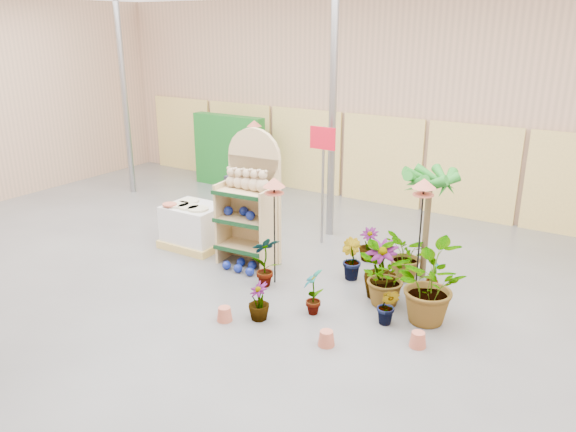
% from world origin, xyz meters
% --- Properties ---
extents(room, '(15.20, 12.10, 4.70)m').
position_xyz_m(room, '(0.00, 0.91, 2.21)').
color(room, '#595959').
rests_on(room, ground).
extents(display_shelf, '(1.01, 0.69, 2.31)m').
position_xyz_m(display_shelf, '(-0.50, 1.61, 1.06)').
color(display_shelf, tan).
rests_on(display_shelf, ground).
extents(teddy_bears, '(0.86, 0.24, 0.38)m').
position_xyz_m(teddy_bears, '(-0.47, 1.50, 1.46)').
color(teddy_bears, tan).
rests_on(teddy_bears, display_shelf).
extents(gazing_balls_shelf, '(0.85, 0.29, 0.16)m').
position_xyz_m(gazing_balls_shelf, '(-0.50, 1.48, 0.91)').
color(gazing_balls_shelf, navy).
rests_on(gazing_balls_shelf, display_shelf).
extents(gazing_balls_floor, '(0.63, 0.39, 0.15)m').
position_xyz_m(gazing_balls_floor, '(-0.41, 1.17, 0.07)').
color(gazing_balls_floor, navy).
rests_on(gazing_balls_floor, ground).
extents(pallet_stack, '(1.12, 0.93, 0.82)m').
position_xyz_m(pallet_stack, '(-1.80, 1.60, 0.39)').
color(pallet_stack, '#D5B661').
rests_on(pallet_stack, ground).
extents(charcoal_planters, '(0.80, 0.50, 1.00)m').
position_xyz_m(charcoal_planters, '(-1.99, 3.16, 0.42)').
color(charcoal_planters, black).
rests_on(charcoal_planters, ground).
extents(trellis_stock, '(2.00, 0.30, 1.80)m').
position_xyz_m(trellis_stock, '(-3.80, 5.20, 0.90)').
color(trellis_stock, '#196921').
rests_on(trellis_stock, ground).
extents(offer_sign, '(0.50, 0.08, 2.20)m').
position_xyz_m(offer_sign, '(0.10, 2.98, 1.57)').
color(offer_sign, gray).
rests_on(offer_sign, ground).
extents(bird_table_front, '(0.34, 0.34, 1.73)m').
position_xyz_m(bird_table_front, '(0.31, 1.09, 1.60)').
color(bird_table_front, black).
rests_on(bird_table_front, ground).
extents(bird_table_right, '(0.34, 0.34, 1.87)m').
position_xyz_m(bird_table_right, '(2.40, 1.77, 1.73)').
color(bird_table_right, black).
rests_on(bird_table_right, ground).
extents(bird_table_back, '(0.34, 0.34, 1.85)m').
position_xyz_m(bird_table_back, '(-2.62, 4.66, 1.72)').
color(bird_table_back, black).
rests_on(bird_table_back, ground).
extents(palm, '(0.70, 0.70, 1.91)m').
position_xyz_m(palm, '(2.23, 2.56, 1.64)').
color(palm, brown).
rests_on(palm, ground).
extents(potted_plant_0, '(0.50, 0.54, 0.85)m').
position_xyz_m(potted_plant_0, '(0.26, 0.91, 0.43)').
color(potted_plant_0, '#1F7820').
rests_on(potted_plant_0, ground).
extents(potted_plant_2, '(0.87, 0.78, 0.88)m').
position_xyz_m(potted_plant_2, '(2.04, 1.32, 0.44)').
color(potted_plant_2, '#1F7820').
rests_on(potted_plant_2, ground).
extents(potted_plant_3, '(0.52, 0.52, 0.89)m').
position_xyz_m(potted_plant_3, '(1.92, 1.52, 0.44)').
color(potted_plant_3, '#1F7820').
rests_on(potted_plant_3, ground).
extents(potted_plant_4, '(0.29, 0.37, 0.62)m').
position_xyz_m(potted_plant_4, '(2.53, 2.12, 0.31)').
color(potted_plant_4, '#1F7820').
rests_on(potted_plant_4, ground).
extents(potted_plant_5, '(0.46, 0.44, 0.67)m').
position_xyz_m(potted_plant_5, '(1.25, 1.88, 0.33)').
color(potted_plant_5, '#1F7820').
rests_on(potted_plant_5, ground).
extents(potted_plant_6, '(0.94, 0.97, 0.82)m').
position_xyz_m(potted_plant_6, '(2.03, 2.32, 0.41)').
color(potted_plant_6, '#1F7820').
rests_on(potted_plant_6, ground).
extents(potted_plant_7, '(0.41, 0.41, 0.55)m').
position_xyz_m(potted_plant_7, '(0.78, -0.01, 0.27)').
color(potted_plant_7, '#1F7820').
rests_on(potted_plant_7, ground).
extents(potted_plant_8, '(0.36, 0.43, 0.70)m').
position_xyz_m(potted_plant_8, '(1.33, 0.54, 0.35)').
color(potted_plant_8, '#1F7820').
rests_on(potted_plant_8, ground).
extents(potted_plant_9, '(0.31, 0.26, 0.55)m').
position_xyz_m(potted_plant_9, '(2.35, 0.81, 0.28)').
color(potted_plant_9, '#1F7820').
rests_on(potted_plant_9, ground).
extents(potted_plant_10, '(1.30, 1.32, 1.11)m').
position_xyz_m(potted_plant_10, '(2.72, 1.20, 0.56)').
color(potted_plant_10, '#1F7820').
rests_on(potted_plant_10, ground).
extents(potted_plant_11, '(0.34, 0.34, 0.59)m').
position_xyz_m(potted_plant_11, '(1.19, 2.71, 0.29)').
color(potted_plant_11, '#1F7820').
rests_on(potted_plant_11, ground).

